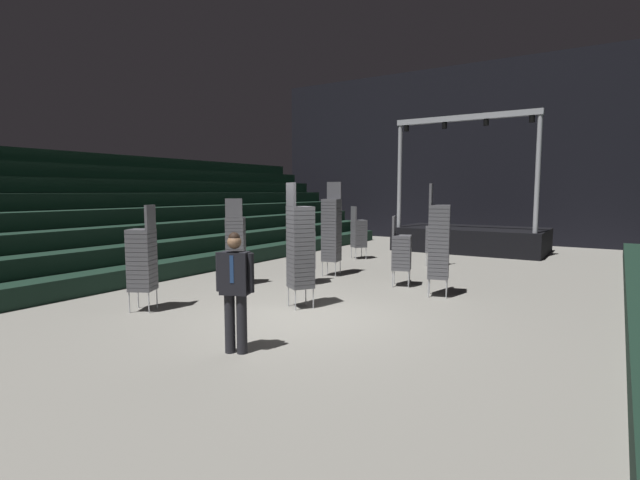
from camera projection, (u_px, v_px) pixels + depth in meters
name	position (u px, v px, depth m)	size (l,w,h in m)	color
ground_plane	(305.00, 319.00, 8.73)	(22.00, 30.00, 0.10)	gray
arena_end_wall	(495.00, 153.00, 20.90)	(22.00, 0.30, 8.00)	black
bleacher_bank_left	(97.00, 209.00, 13.64)	(6.00, 24.00, 3.60)	black
stage_riser	(471.00, 237.00, 18.23)	(5.41, 3.14, 5.01)	black
man_with_tie	(235.00, 285.00, 6.65)	(0.56, 0.36, 1.74)	black
chair_stack_front_left	(236.00, 242.00, 11.55)	(0.61, 0.61, 2.14)	#B2B5BA
chair_stack_front_right	(306.00, 248.00, 11.70)	(0.62, 0.62, 1.79)	#B2B5BA
chair_stack_mid_left	(401.00, 251.00, 11.42)	(0.55, 0.55, 1.71)	#B2B5BA
chair_stack_mid_right	(332.00, 229.00, 12.83)	(0.51, 0.51, 2.56)	#B2B5BA
chair_stack_mid_centre	(359.00, 233.00, 16.06)	(0.62, 0.62, 1.79)	#B2B5BA
chair_stack_rear_left	(436.00, 238.00, 14.51)	(0.51, 0.51, 1.71)	#B2B5BA
chair_stack_rear_right	(439.00, 241.00, 10.27)	(0.54, 0.54, 2.48)	#B2B5BA
chair_stack_rear_centre	(300.00, 246.00, 9.27)	(0.61, 0.61, 2.48)	#B2B5BA
chair_stack_aisle_left	(142.00, 258.00, 9.04)	(0.60, 0.60, 2.05)	#B2B5BA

